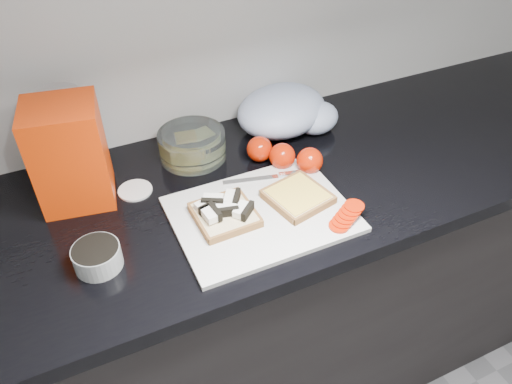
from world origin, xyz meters
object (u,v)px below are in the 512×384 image
at_px(glass_bowl, 192,145).
at_px(steel_canister, 69,141).
at_px(bread_bag, 70,154).
at_px(cutting_board, 261,214).

height_order(glass_bowl, steel_canister, steel_canister).
bearing_deg(bread_bag, cutting_board, -24.25).
xyz_separation_m(cutting_board, bread_bag, (-0.36, 0.25, 0.12)).
bearing_deg(bread_bag, steel_canister, 92.44).
bearing_deg(glass_bowl, bread_bag, -171.75).
xyz_separation_m(cutting_board, glass_bowl, (-0.06, 0.29, 0.03)).
bearing_deg(glass_bowl, steel_canister, 177.16).
height_order(cutting_board, glass_bowl, glass_bowl).
distance_m(cutting_board, steel_canister, 0.48).
bearing_deg(cutting_board, steel_canister, 139.50).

